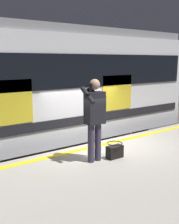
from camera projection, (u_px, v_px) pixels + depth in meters
The scene contains 8 objects.
ground_plane at pixel (96, 182), 7.26m from camera, with size 24.42×24.42×0.00m, color #4C4742.
platform at pixel (151, 191), 5.60m from camera, with size 15.44×3.88×1.15m, color #9E998E.
safety_line at pixel (103, 145), 6.80m from camera, with size 15.13×0.16×0.01m, color yellow.
track_rail_near at pixel (68, 163), 8.38m from camera, with size 20.07×0.08×0.16m, color slate.
track_rail_far at pixel (48, 151), 9.52m from camera, with size 20.07×0.08×0.16m, color slate.
train_carriage at pixel (45, 84), 8.25m from camera, with size 9.45×3.04×4.04m.
passenger at pixel (94, 114), 5.52m from camera, with size 0.57×0.55×1.75m.
handbag at pixel (115, 151), 5.86m from camera, with size 0.37×0.34×0.34m.
Camera 1 is at (4.07, 5.40, 3.27)m, focal length 42.73 mm.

